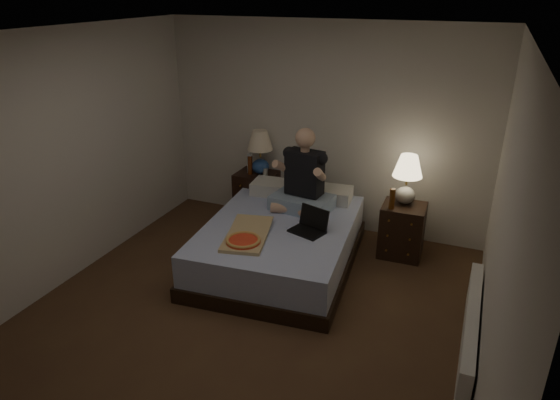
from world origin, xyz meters
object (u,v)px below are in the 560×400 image
at_px(person, 303,170).
at_px(radiator, 470,330).
at_px(bed, 280,244).
at_px(beer_bottle_left, 250,165).
at_px(soda_can, 265,172).
at_px(pizza_box, 243,241).
at_px(nightstand_right, 402,230).
at_px(lamp_right, 407,180).
at_px(beer_bottle_right, 392,199).
at_px(lamp_left, 260,152).
at_px(water_bottle, 250,163).
at_px(laptop, 307,222).
at_px(nightstand_left, 257,196).

height_order(person, radiator, person).
bearing_deg(bed, beer_bottle_left, 125.59).
bearing_deg(soda_can, pizza_box, -73.74).
bearing_deg(pizza_box, nightstand_right, 31.67).
bearing_deg(bed, radiator, -23.98).
bearing_deg(lamp_right, beer_bottle_right, -117.70).
height_order(nightstand_right, lamp_left, lamp_left).
height_order(water_bottle, laptop, water_bottle).
height_order(person, pizza_box, person).
distance_m(beer_bottle_right, person, 1.02).
height_order(nightstand_right, beer_bottle_left, beer_bottle_left).
xyz_separation_m(nightstand_left, nightstand_right, (1.91, -0.25, -0.01)).
height_order(lamp_right, radiator, lamp_right).
bearing_deg(water_bottle, radiator, -30.37).
relative_size(laptop, pizza_box, 0.45).
xyz_separation_m(beer_bottle_right, radiator, (0.94, -1.29, -0.52)).
xyz_separation_m(water_bottle, laptop, (1.15, -1.04, -0.14)).
xyz_separation_m(beer_bottle_left, radiator, (2.79, -1.61, -0.55)).
height_order(bed, beer_bottle_right, beer_bottle_right).
xyz_separation_m(lamp_left, lamp_right, (1.84, -0.18, -0.03)).
bearing_deg(pizza_box, laptop, 32.43).
xyz_separation_m(bed, beer_bottle_right, (1.06, 0.60, 0.47)).
distance_m(lamp_right, water_bottle, 1.99).
bearing_deg(bed, person, 73.89).
bearing_deg(person, lamp_left, 152.47).
height_order(lamp_left, radiator, lamp_left).
distance_m(nightstand_right, lamp_left, 1.97).
distance_m(lamp_right, pizza_box, 1.94).
relative_size(nightstand_left, radiator, 0.40).
relative_size(beer_bottle_left, person, 0.25).
xyz_separation_m(nightstand_left, person, (0.81, -0.53, 0.65)).
relative_size(nightstand_left, person, 0.68).
distance_m(nightstand_right, water_bottle, 2.06).
bearing_deg(person, water_bottle, 157.98).
bearing_deg(nightstand_right, bed, -149.56).
bearing_deg(bed, water_bottle, 125.15).
xyz_separation_m(lamp_left, water_bottle, (-0.13, -0.03, -0.15)).
xyz_separation_m(water_bottle, soda_can, (0.22, -0.02, -0.07)).
xyz_separation_m(soda_can, person, (0.67, -0.49, 0.28)).
xyz_separation_m(bed, lamp_left, (-0.67, 0.98, 0.67)).
height_order(bed, lamp_left, lamp_left).
distance_m(nightstand_left, pizza_box, 1.68).
xyz_separation_m(bed, lamp_right, (1.17, 0.80, 0.64)).
height_order(nightstand_right, radiator, nightstand_right).
relative_size(lamp_right, soda_can, 5.60).
distance_m(person, radiator, 2.36).
bearing_deg(beer_bottle_left, beer_bottle_right, -9.76).
bearing_deg(beer_bottle_left, lamp_right, -3.39).
bearing_deg(beer_bottle_left, laptop, -41.78).
xyz_separation_m(bed, radiator, (2.00, -0.69, -0.05)).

